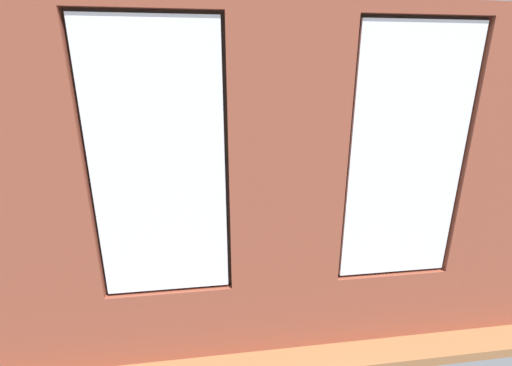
# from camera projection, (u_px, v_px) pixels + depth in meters

# --- Properties ---
(ground_plane) EXTENTS (6.91, 6.07, 0.10)m
(ground_plane) POSITION_uv_depth(u_px,v_px,m) (251.00, 230.00, 5.90)
(ground_plane) COLOR #99663D
(brick_wall_with_windows) EXTENTS (6.31, 0.30, 3.06)m
(brick_wall_with_windows) POSITION_uv_depth(u_px,v_px,m) (286.00, 204.00, 2.93)
(brick_wall_with_windows) COLOR brown
(brick_wall_with_windows) RESTS_ON ground_plane
(white_wall_right) EXTENTS (0.10, 5.07, 3.06)m
(white_wall_right) POSITION_uv_depth(u_px,v_px,m) (34.00, 148.00, 4.83)
(white_wall_right) COLOR white
(white_wall_right) RESTS_ON ground_plane
(couch_by_window) EXTENTS (1.87, 0.87, 0.80)m
(couch_by_window) POSITION_uv_depth(u_px,v_px,m) (262.00, 277.00, 3.88)
(couch_by_window) COLOR black
(couch_by_window) RESTS_ON ground_plane
(couch_left) EXTENTS (1.00, 1.96, 0.80)m
(couch_left) POSITION_uv_depth(u_px,v_px,m) (382.00, 199.00, 6.25)
(couch_left) COLOR black
(couch_left) RESTS_ON ground_plane
(coffee_table) EXTENTS (1.54, 0.88, 0.45)m
(coffee_table) POSITION_uv_depth(u_px,v_px,m) (255.00, 196.00, 6.20)
(coffee_table) COLOR #A87547
(coffee_table) RESTS_ON ground_plane
(cup_ceramic) EXTENTS (0.08, 0.08, 0.10)m
(cup_ceramic) POSITION_uv_depth(u_px,v_px,m) (244.00, 190.00, 6.25)
(cup_ceramic) COLOR #33567F
(cup_ceramic) RESTS_ON coffee_table
(candle_jar) EXTENTS (0.08, 0.08, 0.10)m
(candle_jar) POSITION_uv_depth(u_px,v_px,m) (276.00, 187.00, 6.37)
(candle_jar) COLOR #B7333D
(candle_jar) RESTS_ON coffee_table
(table_plant_small) EXTENTS (0.17, 0.17, 0.26)m
(table_plant_small) POSITION_uv_depth(u_px,v_px,m) (230.00, 190.00, 5.96)
(table_plant_small) COLOR #47423D
(table_plant_small) RESTS_ON coffee_table
(remote_black) EXTENTS (0.16, 0.15, 0.02)m
(remote_black) POSITION_uv_depth(u_px,v_px,m) (262.00, 195.00, 6.08)
(remote_black) COLOR black
(remote_black) RESTS_ON coffee_table
(media_console) EXTENTS (1.24, 0.42, 0.51)m
(media_console) POSITION_uv_depth(u_px,v_px,m) (76.00, 222.00, 5.47)
(media_console) COLOR black
(media_console) RESTS_ON ground_plane
(tv_flatscreen) EXTENTS (1.08, 0.20, 0.77)m
(tv_flatscreen) POSITION_uv_depth(u_px,v_px,m) (70.00, 184.00, 5.28)
(tv_flatscreen) COLOR black
(tv_flatscreen) RESTS_ON media_console
(papasan_chair) EXTENTS (1.09, 1.09, 0.69)m
(papasan_chair) POSITION_uv_depth(u_px,v_px,m) (245.00, 172.00, 7.54)
(papasan_chair) COLOR olive
(papasan_chair) RESTS_ON ground_plane
(potted_plant_by_left_couch) EXTENTS (0.29, 0.29, 0.56)m
(potted_plant_by_left_couch) POSITION_uv_depth(u_px,v_px,m) (335.00, 175.00, 7.50)
(potted_plant_by_left_couch) COLOR gray
(potted_plant_by_left_couch) RESTS_ON ground_plane
(potted_plant_beside_window_right) EXTENTS (0.81, 0.93, 1.28)m
(potted_plant_beside_window_right) POSITION_uv_depth(u_px,v_px,m) (149.00, 259.00, 3.51)
(potted_plant_beside_window_right) COLOR gray
(potted_plant_beside_window_right) RESTS_ON ground_plane
(potted_plant_near_tv) EXTENTS (0.85, 0.88, 1.31)m
(potted_plant_near_tv) POSITION_uv_depth(u_px,v_px,m) (85.00, 217.00, 4.35)
(potted_plant_near_tv) COLOR brown
(potted_plant_near_tv) RESTS_ON ground_plane
(potted_plant_corner_far_left) EXTENTS (0.40, 0.40, 0.73)m
(potted_plant_corner_far_left) POSITION_uv_depth(u_px,v_px,m) (487.00, 256.00, 4.09)
(potted_plant_corner_far_left) COLOR gray
(potted_plant_corner_far_left) RESTS_ON ground_plane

